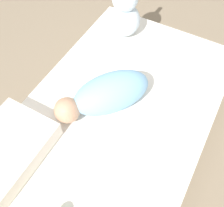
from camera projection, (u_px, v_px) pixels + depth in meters
ground_plane at (112, 133)px, 1.40m from camera, size 12.00×12.00×0.00m
bed_mattress at (112, 125)px, 1.33m from camera, size 1.49×0.87×0.17m
swaddled_baby at (106, 94)px, 1.23m from camera, size 0.46×0.38×0.17m
pillow at (7, 150)px, 1.11m from camera, size 0.39×0.29×0.09m
bunny_plush at (124, 13)px, 1.48m from camera, size 0.19×0.19×0.36m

